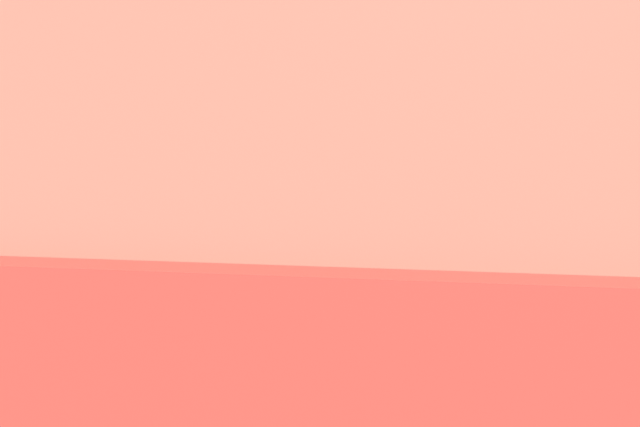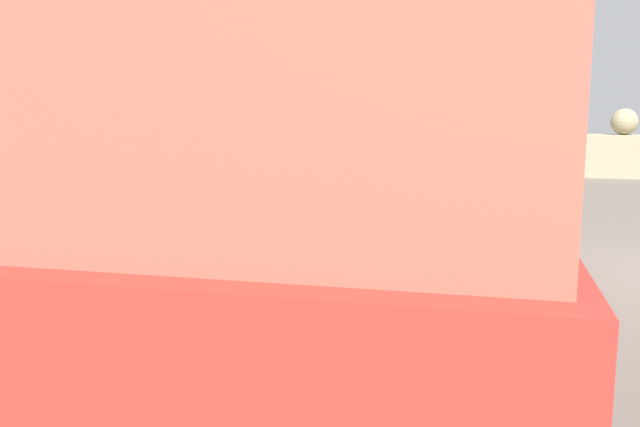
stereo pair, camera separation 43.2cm
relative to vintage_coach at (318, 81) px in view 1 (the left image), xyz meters
The scene contains 2 objects.
breakwater 15.58m from the vintage_coach, 74.56° to the left, with size 31.36×2.23×2.47m.
vintage_coach is the anchor object (origin of this frame).
Camera 1 is at (-2.50, -7.96, 1.88)m, focal length 37.82 mm.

